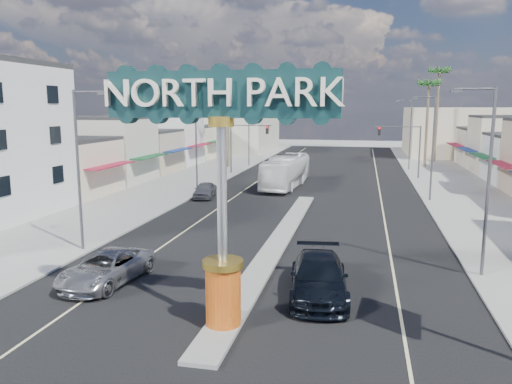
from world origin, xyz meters
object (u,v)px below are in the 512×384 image
at_px(palm_left_far, 228,81).
at_px(city_bus, 286,171).
at_px(streetlight_r_far, 409,131).
at_px(palm_right_mid, 429,88).
at_px(suv_left, 106,268).
at_px(car_parked_left, 205,190).
at_px(streetlight_l_near, 80,162).
at_px(palm_right_far, 439,76).
at_px(streetlight_r_near, 486,173).
at_px(streetlight_r_mid, 431,143).
at_px(streetlight_l_far, 250,129).
at_px(streetlight_l_mid, 198,140).
at_px(traffic_signal_right, 403,141).
at_px(suv_right, 319,277).
at_px(gateway_sign, 222,169).
at_px(traffic_signal_left, 245,139).

xyz_separation_m(palm_left_far, city_bus, (10.18, -14.81, -9.89)).
xyz_separation_m(streetlight_r_far, palm_right_mid, (2.57, 4.00, 5.54)).
height_order(suv_left, car_parked_left, suv_left).
distance_m(streetlight_l_near, palm_right_far, 58.35).
distance_m(streetlight_r_near, streetlight_r_mid, 20.00).
height_order(streetlight_l_far, car_parked_left, streetlight_l_far).
distance_m(streetlight_l_mid, city_bus, 9.84).
bearing_deg(palm_right_far, palm_left_far, -156.80).
height_order(traffic_signal_right, suv_right, traffic_signal_right).
height_order(palm_right_far, city_bus, palm_right_far).
bearing_deg(city_bus, streetlight_l_far, 118.56).
relative_size(gateway_sign, traffic_signal_right, 1.53).
bearing_deg(palm_left_far, traffic_signal_left, -57.57).
bearing_deg(streetlight_r_mid, gateway_sign, -110.42).
xyz_separation_m(traffic_signal_left, suv_right, (12.34, -38.11, -3.42)).
height_order(streetlight_l_near, suv_right, streetlight_l_near).
relative_size(streetlight_r_near, suv_right, 1.52).
relative_size(streetlight_r_mid, palm_right_far, 0.64).
bearing_deg(streetlight_l_near, city_bus, 73.19).
height_order(gateway_sign, palm_right_mid, palm_right_mid).
bearing_deg(city_bus, streetlight_l_near, -102.62).
height_order(suv_left, suv_right, suv_right).
bearing_deg(city_bus, streetlight_r_mid, -17.20).
bearing_deg(streetlight_r_far, palm_left_far, -175.12).
relative_size(streetlight_l_near, streetlight_r_far, 1.00).
relative_size(streetlight_l_near, palm_right_mid, 0.74).
bearing_deg(streetlight_l_far, suv_left, -85.30).
distance_m(streetlight_l_far, palm_right_mid, 24.41).
xyz_separation_m(streetlight_r_far, palm_left_far, (-23.43, -2.00, 6.43)).
height_order(traffic_signal_left, city_bus, traffic_signal_left).
distance_m(streetlight_r_mid, palm_right_mid, 26.71).
bearing_deg(streetlight_l_far, streetlight_l_near, -90.00).
distance_m(gateway_sign, streetlight_r_far, 51.10).
xyz_separation_m(traffic_signal_right, streetlight_l_mid, (-19.62, -13.99, 0.79)).
relative_size(streetlight_r_far, palm_right_mid, 0.74).
bearing_deg(streetlight_r_mid, suv_right, -106.80).
relative_size(palm_left_far, suv_left, 2.44).
bearing_deg(streetlight_r_far, palm_right_far, 65.45).
xyz_separation_m(streetlight_l_near, car_parked_left, (1.43, 17.52, -4.36)).
bearing_deg(palm_right_far, suv_right, -101.92).
distance_m(palm_right_mid, suv_left, 55.14).
bearing_deg(streetlight_l_mid, streetlight_l_far, 90.00).
relative_size(streetlight_l_mid, streetlight_r_near, 1.00).
bearing_deg(streetlight_l_far, streetlight_r_near, -63.58).
distance_m(streetlight_l_far, streetlight_r_near, 46.90).
relative_size(traffic_signal_right, streetlight_l_far, 0.67).
bearing_deg(traffic_signal_left, palm_right_far, 36.67).
bearing_deg(traffic_signal_left, streetlight_r_mid, -35.50).
distance_m(streetlight_r_far, palm_right_mid, 7.30).
bearing_deg(traffic_signal_right, palm_left_far, 164.85).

